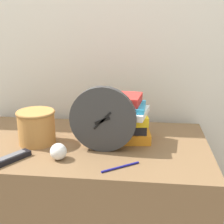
% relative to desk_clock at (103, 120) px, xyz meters
% --- Properties ---
extents(wall_back, '(6.00, 0.04, 2.40)m').
position_rel_desk_clock_xyz_m(wall_back, '(-0.11, 0.45, 0.35)').
color(wall_back, silver).
rests_on(wall_back, ground_plane).
extents(desk, '(1.11, 0.62, 0.72)m').
position_rel_desk_clock_xyz_m(desk, '(-0.11, 0.07, -0.49)').
color(desk, brown).
rests_on(desk, ground_plane).
extents(desk_clock, '(0.27, 0.04, 0.27)m').
position_rel_desk_clock_xyz_m(desk_clock, '(0.00, 0.00, 0.00)').
color(desk_clock, '#333333').
rests_on(desk_clock, desk).
extents(book_stack, '(0.27, 0.23, 0.21)m').
position_rel_desk_clock_xyz_m(book_stack, '(0.07, 0.12, -0.03)').
color(book_stack, orange).
rests_on(book_stack, desk).
extents(basket, '(0.17, 0.17, 0.14)m').
position_rel_desk_clock_xyz_m(basket, '(-0.30, 0.05, -0.06)').
color(basket, '#B27A3D').
rests_on(basket, desk).
extents(tv_remote, '(0.12, 0.16, 0.02)m').
position_rel_desk_clock_xyz_m(tv_remote, '(-0.34, -0.13, -0.12)').
color(tv_remote, black).
rests_on(tv_remote, desk).
extents(crumpled_paper_ball, '(0.06, 0.06, 0.06)m').
position_rel_desk_clock_xyz_m(crumpled_paper_ball, '(-0.16, -0.10, -0.10)').
color(crumpled_paper_ball, white).
rests_on(crumpled_paper_ball, desk).
extents(pen, '(0.13, 0.10, 0.01)m').
position_rel_desk_clock_xyz_m(pen, '(0.08, -0.15, -0.13)').
color(pen, navy).
rests_on(pen, desk).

